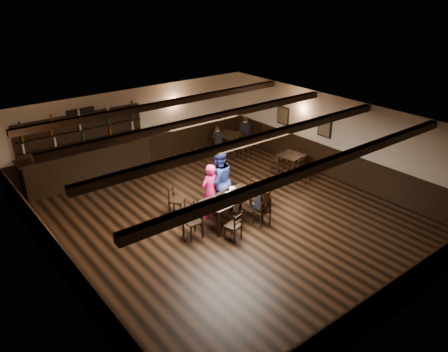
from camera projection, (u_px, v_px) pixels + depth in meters
ground at (227, 219)px, 12.03m from camera, size 10.00×10.00×0.00m
room_shell at (227, 160)px, 11.33m from camera, size 9.02×10.02×2.71m
dining_table at (230, 199)px, 11.62m from camera, size 1.69×0.96×0.75m
chair_near_left at (235, 224)px, 10.88m from camera, size 0.44×0.43×0.78m
chair_near_right at (264, 210)px, 11.52m from camera, size 0.39×0.38×0.80m
chair_end_left at (195, 218)px, 11.01m from camera, size 0.42×0.44×0.91m
chair_end_right at (258, 190)px, 12.40m from camera, size 0.43×0.45×0.97m
chair_far_pushed at (174, 197)px, 12.07m from camera, size 0.56×0.56×0.88m
woman_pink at (210, 191)px, 11.83m from camera, size 0.62×0.46×1.56m
man_blue at (218, 181)px, 12.04m from camera, size 0.96×0.76×1.90m
seated_person at (263, 197)px, 11.40m from camera, size 0.34×0.52×0.84m
cake at (218, 200)px, 11.31m from camera, size 0.33×0.33×0.10m
plate_stack_a at (228, 196)px, 11.46m from camera, size 0.18×0.18×0.17m
plate_stack_b at (232, 191)px, 11.70m from camera, size 0.16×0.16×0.19m
tea_light at (227, 194)px, 11.67m from camera, size 0.04×0.04×0.06m
salt_shaker at (243, 192)px, 11.72m from camera, size 0.04×0.04×0.10m
pepper_shaker at (244, 192)px, 11.74m from camera, size 0.03×0.03×0.08m
drink_glass at (233, 190)px, 11.83m from camera, size 0.08×0.08×0.12m
menu_red at (247, 193)px, 11.80m from camera, size 0.27×0.19×0.00m
menu_blue at (242, 189)px, 11.98m from camera, size 0.32×0.23×0.00m
bar_counter at (88, 160)px, 13.99m from camera, size 4.29×0.70×2.20m
back_table_a at (291, 158)px, 14.37m from camera, size 0.84×0.84×0.75m
back_table_b at (229, 137)px, 16.23m from camera, size 1.16×1.16×0.75m
bg_patron_left at (218, 135)px, 15.95m from camera, size 0.28×0.37×0.67m
bg_patron_right at (245, 127)px, 16.68m from camera, size 0.32×0.42×0.77m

